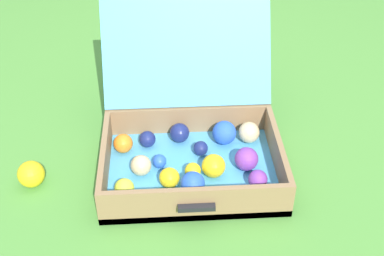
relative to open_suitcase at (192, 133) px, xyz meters
name	(u,v)px	position (x,y,z in m)	size (l,w,h in m)	color
ground_plane	(199,166)	(0.02, -0.04, -0.11)	(16.00, 16.00, 0.00)	#4C8C38
open_suitcase	(192,133)	(0.00, 0.00, 0.00)	(0.58, 0.66, 0.49)	#4799C6
stray_ball_on_grass	(31,174)	(-0.52, -0.10, -0.06)	(0.09, 0.09, 0.09)	yellow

